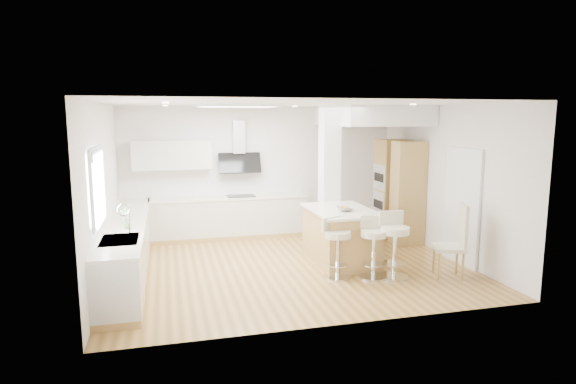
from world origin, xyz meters
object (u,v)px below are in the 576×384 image
object	(u,v)px
peninsula	(341,235)
bar_stool_a	(337,244)
dining_chair	(456,239)
bar_stool_b	(373,244)
bar_stool_c	(394,241)

from	to	relation	value
peninsula	bar_stool_a	size ratio (longest dim) A/B	1.63
peninsula	dining_chair	bearing A→B (deg)	-39.74
peninsula	bar_stool_a	bearing A→B (deg)	-115.44
peninsula	bar_stool_b	bearing A→B (deg)	-77.07
bar_stool_a	bar_stool_c	world-z (taller)	bar_stool_c
bar_stool_c	dining_chair	xyz separation A→B (m)	(0.97, -0.24, 0.04)
dining_chair	bar_stool_b	bearing A→B (deg)	-174.45
peninsula	bar_stool_c	distance (m)	1.13
peninsula	bar_stool_c	size ratio (longest dim) A/B	1.50
bar_stool_b	dining_chair	world-z (taller)	dining_chair
bar_stool_a	bar_stool_c	size ratio (longest dim) A/B	0.92
bar_stool_b	dining_chair	xyz separation A→B (m)	(1.29, -0.32, 0.08)
bar_stool_a	dining_chair	distance (m)	1.92
bar_stool_c	bar_stool_b	bearing A→B (deg)	169.67
peninsula	dining_chair	world-z (taller)	dining_chair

